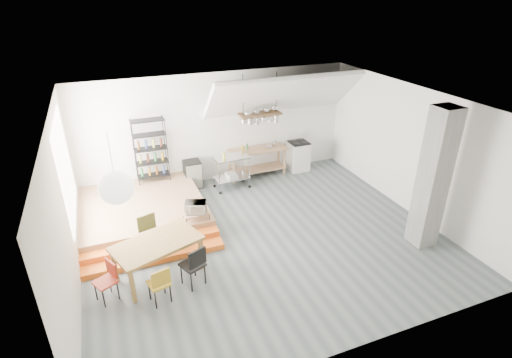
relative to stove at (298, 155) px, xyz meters
name	(u,v)px	position (x,y,z in m)	size (l,w,h in m)	color
floor	(263,237)	(-2.50, -3.16, -0.48)	(8.00, 8.00, 0.00)	#4E585A
wall_back	(218,128)	(-2.50, 0.34, 1.12)	(8.00, 0.04, 3.20)	silver
wall_left	(64,210)	(-6.50, -3.16, 1.12)	(0.04, 7.00, 3.20)	silver
wall_right	(411,150)	(1.50, -3.16, 1.12)	(0.04, 7.00, 3.20)	silver
ceiling	(265,104)	(-2.50, -3.16, 2.72)	(8.00, 7.00, 0.02)	white
slope_ceiling	(283,95)	(-0.70, -0.26, 2.07)	(4.40, 1.80, 0.15)	white
window_pane	(66,169)	(-6.48, -1.66, 1.32)	(0.02, 2.50, 2.20)	white
platform	(143,210)	(-5.00, -1.16, -0.28)	(3.00, 3.00, 0.40)	#946D4A
step_lower	(155,257)	(-5.00, -3.11, -0.41)	(3.00, 0.35, 0.13)	orange
step_upper	(153,246)	(-5.00, -2.76, -0.35)	(3.00, 0.35, 0.27)	orange
concrete_column	(433,179)	(0.80, -4.66, 1.12)	(0.50, 0.50, 3.20)	slate
kitchen_counter	(257,157)	(-1.40, -0.01, 0.15)	(1.80, 0.60, 0.91)	#946D4A
stove	(298,155)	(0.00, 0.00, 0.00)	(0.60, 0.60, 1.18)	white
pot_rack	(261,116)	(-1.37, -0.23, 1.50)	(1.20, 0.50, 1.43)	#412A1A
wire_shelving	(151,149)	(-4.50, 0.04, 0.85)	(0.88, 0.38, 1.80)	black
microwave_shelf	(196,213)	(-3.90, -2.41, 0.07)	(0.60, 0.40, 0.16)	#946D4A
paper_lantern	(116,188)	(-5.55, -3.82, 1.72)	(0.60, 0.60, 0.60)	white
dining_table	(157,246)	(-4.98, -3.62, 0.23)	(1.89, 1.44, 0.79)	olive
chair_mustard	(160,282)	(-5.09, -4.45, 0.00)	(0.44, 0.44, 0.80)	#BA901F
chair_black	(194,263)	(-4.38, -4.21, 0.05)	(0.54, 0.54, 0.90)	black
chair_olive	(150,232)	(-5.03, -2.84, 0.08)	(0.53, 0.53, 0.93)	brown
chair_red	(108,278)	(-5.96, -3.96, -0.01)	(0.49, 0.49, 0.79)	#AD2C18
rolling_cart	(231,168)	(-2.37, -0.46, 0.15)	(1.03, 0.62, 0.98)	silver
mini_fridge	(193,174)	(-3.40, 0.04, -0.08)	(0.47, 0.47, 0.79)	black
microwave	(196,207)	(-3.90, -2.41, 0.22)	(0.49, 0.33, 0.27)	beige
bowl	(269,147)	(-1.04, -0.06, 0.46)	(0.21, 0.21, 0.05)	silver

